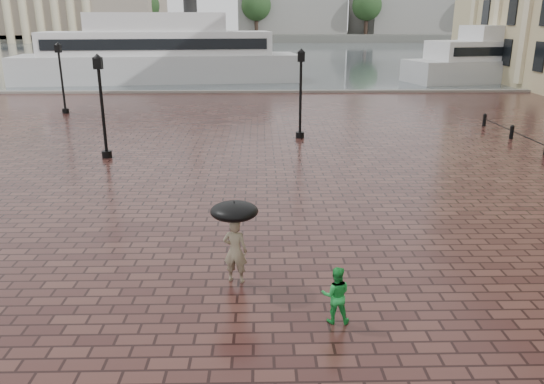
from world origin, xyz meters
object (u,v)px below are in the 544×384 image
Objects in this scene: street_lamps at (149,90)px; ferry_far at (515,58)px; child_pedestrian at (336,295)px; ferry_near at (159,54)px; adult_pedestrian at (235,251)px.

street_lamps is 0.67× the size of ferry_far.
street_lamps is 20.62m from child_pedestrian.
ferry_near is 35.61m from ferry_far.
child_pedestrian is at bearing -82.13° from ferry_near.
ferry_near is (-11.47, 44.54, 2.08)m from child_pedestrian.
adult_pedestrian is at bearing -72.95° from street_lamps.
street_lamps is at bearing -87.55° from ferry_near.
ferry_far is (24.14, 44.70, 1.60)m from child_pedestrian.
street_lamps is 40.61m from ferry_far.
child_pedestrian is (7.44, -19.16, -1.71)m from street_lamps.
ferry_far reaches higher than child_pedestrian.
ferry_near is (-4.03, 25.38, 0.36)m from street_lamps.
child_pedestrian is (2.12, -1.81, -0.17)m from adult_pedestrian.
adult_pedestrian is (5.32, -17.34, -1.54)m from street_lamps.
street_lamps is 12.63× the size of child_pedestrian.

